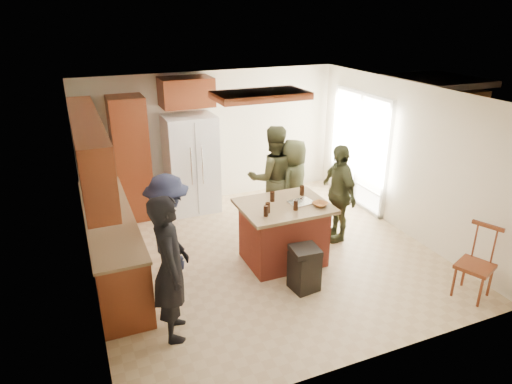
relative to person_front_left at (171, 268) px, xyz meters
name	(u,v)px	position (x,y,z in m)	size (l,w,h in m)	color
room_shell	(421,143)	(6.08, 2.89, -0.01)	(8.00, 5.20, 5.00)	tan
person_front_left	(171,268)	(0.00, 0.00, 0.00)	(0.64, 0.47, 1.76)	black
person_behind_left	(273,178)	(2.24, 2.13, 0.02)	(0.87, 0.54, 1.80)	#33361F
person_behind_right	(293,185)	(2.55, 1.97, -0.09)	(0.77, 0.50, 1.57)	#343921
person_side_right	(338,193)	(3.02, 1.32, -0.07)	(0.94, 0.48, 1.61)	#3C4126
person_counter	(169,232)	(0.21, 1.02, -0.08)	(1.04, 0.48, 1.61)	#1A1E34
left_cabinetry	(105,213)	(-0.54, 1.64, 0.08)	(0.64, 3.00, 2.30)	maroon
back_wall_units	(145,142)	(0.37, 3.44, 0.50)	(1.80, 0.60, 2.45)	maroon
refrigerator	(191,164)	(1.16, 3.36, 0.02)	(0.90, 0.76, 1.80)	white
kitchen_island	(283,232)	(1.89, 0.99, -0.41)	(1.28, 1.03, 0.93)	#A03929
island_items	(298,203)	(2.05, 0.88, 0.09)	(1.03, 0.64, 0.15)	silver
trash_bin	(304,268)	(1.83, 0.21, -0.56)	(0.39, 0.39, 0.63)	black
spindle_chair	(476,266)	(3.81, -0.79, -0.43)	(0.55, 0.55, 0.99)	maroon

